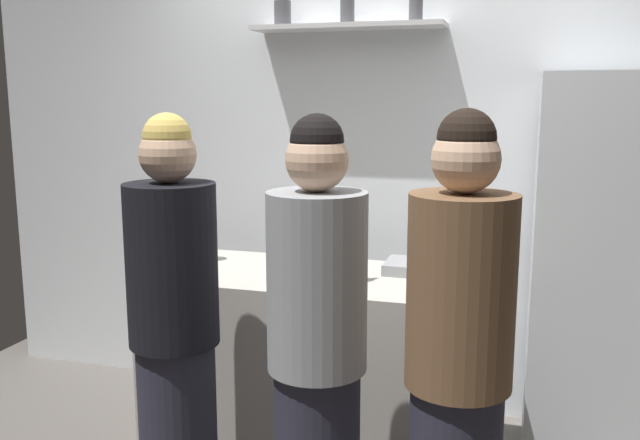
{
  "coord_description": "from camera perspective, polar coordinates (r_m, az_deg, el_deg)",
  "views": [
    {
      "loc": [
        0.69,
        -2.39,
        1.69
      ],
      "look_at": [
        -0.18,
        0.51,
        1.15
      ],
      "focal_mm": 38.58,
      "sensor_mm": 36.0,
      "label": 1
    }
  ],
  "objects": [
    {
      "name": "baking_pan",
      "position": [
        3.18,
        8.53,
        -3.92
      ],
      "size": [
        0.34,
        0.24,
        0.05
      ],
      "primitive_type": "cube",
      "color": "gray",
      "rests_on": "counter"
    },
    {
      "name": "person_brown_jacket",
      "position": [
        2.29,
        11.36,
        -12.37
      ],
      "size": [
        0.34,
        0.34,
        1.66
      ],
      "rotation": [
        0.0,
        0.0,
        4.16
      ],
      "color": "#262633",
      "rests_on": "ground"
    },
    {
      "name": "person_blonde",
      "position": [
        2.7,
        -11.96,
        -9.18
      ],
      "size": [
        0.34,
        0.34,
        1.64
      ],
      "rotation": [
        0.0,
        0.0,
        4.07
      ],
      "color": "#262633",
      "rests_on": "ground"
    },
    {
      "name": "back_wall_assembly",
      "position": [
        3.72,
        5.85,
        4.16
      ],
      "size": [
        4.8,
        0.32,
        2.6
      ],
      "color": "white",
      "rests_on": "ground"
    },
    {
      "name": "refrigerator",
      "position": [
        3.36,
        22.38,
        -4.29
      ],
      "size": [
        0.62,
        0.63,
        1.79
      ],
      "color": "silver",
      "rests_on": "ground"
    },
    {
      "name": "water_bottle_plastic",
      "position": [
        3.41,
        -9.89,
        -1.48
      ],
      "size": [
        0.09,
        0.09,
        0.25
      ],
      "color": "silver",
      "rests_on": "counter"
    },
    {
      "name": "wine_bottle_dark_glass",
      "position": [
        3.0,
        -0.56,
        -3.1
      ],
      "size": [
        0.07,
        0.07,
        0.28
      ],
      "color": "black",
      "rests_on": "counter"
    },
    {
      "name": "wine_bottle_pale_glass",
      "position": [
        3.17,
        -12.41,
        -2.35
      ],
      "size": [
        0.08,
        0.08,
        0.31
      ],
      "color": "#B2BFB2",
      "rests_on": "counter"
    },
    {
      "name": "counter",
      "position": [
        3.27,
        0.0,
        -12.13
      ],
      "size": [
        1.56,
        0.68,
        0.9
      ],
      "primitive_type": "cube",
      "color": "#B7B2A8",
      "rests_on": "ground"
    },
    {
      "name": "utensil_holder",
      "position": [
        2.84,
        10.17,
        -4.95
      ],
      "size": [
        0.11,
        0.11,
        0.21
      ],
      "color": "#B2B2B7",
      "rests_on": "counter"
    },
    {
      "name": "wine_bottle_amber_glass",
      "position": [
        2.97,
        12.05,
        -3.01
      ],
      "size": [
        0.07,
        0.07,
        0.34
      ],
      "color": "#472814",
      "rests_on": "counter"
    },
    {
      "name": "wine_bottle_green_glass",
      "position": [
        2.97,
        2.52,
        -2.89
      ],
      "size": [
        0.06,
        0.06,
        0.32
      ],
      "color": "#19471E",
      "rests_on": "counter"
    },
    {
      "name": "person_grey_hoodie",
      "position": [
        2.4,
        -0.25,
        -11.36
      ],
      "size": [
        0.34,
        0.34,
        1.64
      ],
      "rotation": [
        0.0,
        0.0,
        2.49
      ],
      "color": "#262633",
      "rests_on": "ground"
    }
  ]
}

